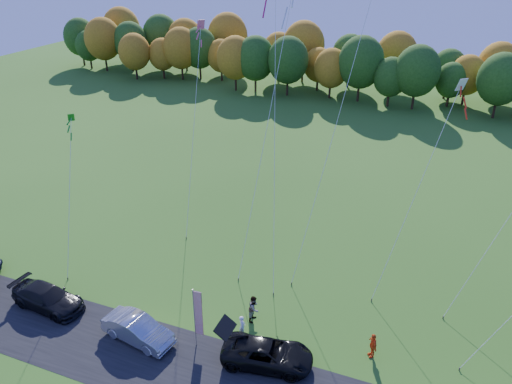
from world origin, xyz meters
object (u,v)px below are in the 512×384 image
at_px(silver_sedan, 138,330).
at_px(feather_flag, 197,312).
at_px(person_east, 373,345).
at_px(black_suv, 267,354).

relative_size(silver_sedan, feather_flag, 1.13).
bearing_deg(feather_flag, person_east, 17.02).
bearing_deg(silver_sedan, black_suv, -73.28).
bearing_deg(feather_flag, black_suv, 2.54).
height_order(black_suv, silver_sedan, silver_sedan).
bearing_deg(feather_flag, silver_sedan, -166.35).
relative_size(black_suv, person_east, 3.20).
bearing_deg(black_suv, feather_flag, 83.12).
bearing_deg(person_east, feather_flag, -103.58).
bearing_deg(silver_sedan, person_east, -64.92).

